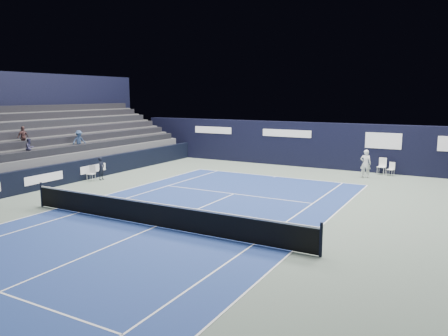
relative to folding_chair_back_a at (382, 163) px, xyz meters
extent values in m
plane|color=#58695C|center=(-5.58, -13.92, -0.70)|extent=(48.00, 48.00, 0.00)
cube|color=navy|center=(-5.58, -15.92, -0.70)|extent=(10.97, 23.77, 0.01)
cube|color=white|center=(-0.02, -0.15, -0.21)|extent=(0.53, 0.51, 0.04)
cube|color=white|center=(0.01, 0.06, 0.07)|extent=(0.47, 0.10, 0.55)
cylinder|color=white|center=(0.20, 0.01, -0.46)|extent=(0.03, 0.03, 0.49)
cylinder|color=white|center=(-0.19, 0.07, -0.46)|extent=(0.03, 0.03, 0.49)
cylinder|color=white|center=(0.15, -0.36, -0.46)|extent=(0.03, 0.03, 0.49)
cylinder|color=white|center=(-0.25, -0.30, -0.46)|extent=(0.03, 0.03, 0.49)
cube|color=white|center=(0.01, 0.08, 0.16)|extent=(0.39, 0.14, 0.35)
cube|color=white|center=(0.55, -0.31, -0.31)|extent=(0.47, 0.46, 0.04)
cube|color=white|center=(0.61, -0.15, -0.08)|extent=(0.36, 0.14, 0.44)
cylinder|color=white|center=(0.75, -0.22, -0.51)|extent=(0.02, 0.02, 0.39)
cylinder|color=white|center=(0.45, -0.12, -0.51)|extent=(0.02, 0.02, 0.39)
cylinder|color=white|center=(0.66, -0.50, -0.51)|extent=(0.02, 0.02, 0.39)
cylinder|color=white|center=(0.35, -0.40, -0.51)|extent=(0.02, 0.02, 0.39)
cube|color=silver|center=(-14.43, -10.58, -0.28)|extent=(0.49, 0.47, 0.04)
cube|color=silver|center=(-14.48, -10.41, -0.03)|extent=(0.39, 0.13, 0.48)
cylinder|color=silver|center=(-14.31, -10.38, -0.49)|extent=(0.02, 0.02, 0.42)
cylinder|color=silver|center=(-14.64, -10.47, -0.49)|extent=(0.02, 0.02, 0.42)
cylinder|color=silver|center=(-14.22, -10.69, -0.49)|extent=(0.02, 0.02, 0.42)
cylinder|color=silver|center=(-14.55, -10.78, -0.49)|extent=(0.02, 0.02, 0.42)
imported|color=black|center=(-14.18, -10.00, -0.03)|extent=(0.40, 0.54, 1.35)
cube|color=white|center=(-5.58, -4.03, -0.69)|extent=(10.97, 0.06, 0.00)
cube|color=white|center=(-0.09, -15.92, -0.69)|extent=(0.06, 23.77, 0.00)
cube|color=white|center=(-11.06, -15.92, -0.69)|extent=(0.06, 23.77, 0.00)
cube|color=white|center=(-1.46, -15.92, -0.69)|extent=(0.06, 23.77, 0.00)
cube|color=white|center=(-9.69, -15.92, -0.69)|extent=(0.06, 23.77, 0.00)
cube|color=white|center=(-5.58, -9.52, -0.69)|extent=(8.23, 0.06, 0.00)
cube|color=white|center=(-5.58, -15.92, -0.69)|extent=(0.06, 12.80, 0.00)
cube|color=white|center=(-5.58, -4.18, -0.69)|extent=(0.06, 0.30, 0.00)
cylinder|color=black|center=(0.82, -15.92, -0.15)|extent=(0.10, 0.10, 1.10)
cylinder|color=black|center=(-11.98, -15.92, -0.15)|extent=(0.10, 0.10, 1.10)
cube|color=black|center=(-5.58, -15.92, -0.24)|extent=(12.80, 0.03, 0.86)
cube|color=white|center=(-5.58, -15.92, 0.21)|extent=(12.80, 0.05, 0.06)
cube|color=black|center=(-5.58, 0.58, 0.85)|extent=(26.00, 0.60, 3.10)
cube|color=silver|center=(-12.58, 0.26, 1.60)|extent=(3.20, 0.02, 0.50)
cube|color=silver|center=(-6.58, 0.26, 1.60)|extent=(3.60, 0.02, 0.50)
cube|color=silver|center=(-0.08, 0.26, 1.40)|extent=(2.20, 0.02, 1.00)
cube|color=black|center=(-15.08, -9.92, -0.10)|extent=(0.30, 22.00, 1.20)
cube|color=silver|center=(-14.91, -13.42, -0.10)|extent=(0.02, 2.40, 0.45)
cube|color=silver|center=(-14.91, -9.92, -0.10)|extent=(0.02, 2.00, 0.45)
cube|color=#4D4D50|center=(-15.68, -8.92, 0.12)|extent=(0.90, 16.00, 1.65)
cube|color=#4A4A4C|center=(-16.58, -8.92, 0.35)|extent=(0.90, 16.00, 2.10)
cube|color=#494A4C|center=(-17.48, -8.92, 0.57)|extent=(0.90, 16.00, 2.55)
cube|color=#474749|center=(-18.38, -8.92, 0.80)|extent=(0.90, 16.00, 3.00)
cube|color=#505053|center=(-19.28, -8.92, 1.02)|extent=(0.90, 16.00, 3.45)
cube|color=#47484A|center=(-20.18, -8.92, 1.25)|extent=(0.90, 16.00, 3.90)
cube|color=black|center=(-15.68, -8.92, 1.15)|extent=(0.63, 15.20, 0.40)
cube|color=black|center=(-16.58, -8.92, 1.60)|extent=(0.63, 15.20, 0.40)
cube|color=black|center=(-17.48, -8.92, 2.05)|extent=(0.63, 15.20, 0.40)
cube|color=black|center=(-18.38, -8.92, 2.50)|extent=(0.63, 15.20, 0.40)
cube|color=black|center=(-19.28, -8.92, 2.95)|extent=(0.63, 15.20, 0.40)
cube|color=black|center=(-20.18, -8.92, 3.40)|extent=(0.63, 15.20, 0.40)
cube|color=black|center=(-20.93, -8.92, 2.50)|extent=(0.60, 18.00, 6.40)
imported|color=#2F2D4B|center=(-15.68, -13.58, 1.48)|extent=(0.45, 0.55, 1.05)
imported|color=navy|center=(-15.68, -10.19, 1.56)|extent=(0.69, 0.90, 1.23)
imported|color=#4A2D2C|center=(-16.58, -13.27, 1.99)|extent=(0.37, 0.73, 1.19)
imported|color=white|center=(-0.70, -1.69, 0.16)|extent=(0.67, 0.48, 1.71)
cylinder|color=black|center=(-0.85, -1.99, 0.35)|extent=(0.03, 0.29, 0.13)
torus|color=black|center=(-0.85, -2.24, 0.45)|extent=(0.30, 0.13, 0.29)
camera|label=1|loc=(4.47, -28.62, 4.25)|focal=35.00mm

